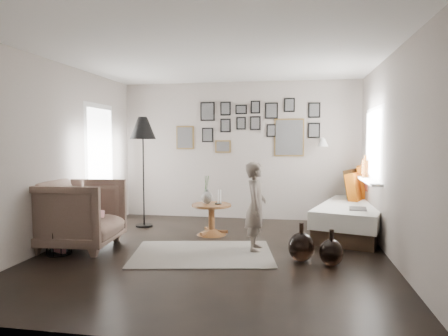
% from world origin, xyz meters
% --- Properties ---
extents(ground, '(4.80, 4.80, 0.00)m').
position_xyz_m(ground, '(0.00, 0.00, 0.00)').
color(ground, black).
rests_on(ground, ground).
extents(wall_back, '(4.50, 0.00, 4.50)m').
position_xyz_m(wall_back, '(0.00, 2.40, 1.30)').
color(wall_back, '#9F948B').
rests_on(wall_back, ground).
extents(wall_front, '(4.50, 0.00, 4.50)m').
position_xyz_m(wall_front, '(0.00, -2.40, 1.30)').
color(wall_front, '#9F948B').
rests_on(wall_front, ground).
extents(wall_left, '(0.00, 4.80, 4.80)m').
position_xyz_m(wall_left, '(-2.25, 0.00, 1.30)').
color(wall_left, '#9F948B').
rests_on(wall_left, ground).
extents(wall_right, '(0.00, 4.80, 4.80)m').
position_xyz_m(wall_right, '(2.25, 0.00, 1.30)').
color(wall_right, '#9F948B').
rests_on(wall_right, ground).
extents(ceiling, '(4.80, 4.80, 0.00)m').
position_xyz_m(ceiling, '(0.00, 0.00, 2.60)').
color(ceiling, white).
rests_on(ceiling, wall_back).
extents(door_left, '(0.00, 2.14, 2.14)m').
position_xyz_m(door_left, '(-2.23, 1.20, 1.05)').
color(door_left, white).
rests_on(door_left, wall_left).
extents(window_right, '(0.15, 1.32, 1.30)m').
position_xyz_m(window_right, '(2.18, 1.34, 0.93)').
color(window_right, white).
rests_on(window_right, wall_right).
extents(gallery_wall, '(2.74, 0.03, 1.08)m').
position_xyz_m(gallery_wall, '(0.29, 2.38, 1.74)').
color(gallery_wall, brown).
rests_on(gallery_wall, wall_back).
extents(wall_sconce, '(0.18, 0.36, 0.16)m').
position_xyz_m(wall_sconce, '(1.55, 2.13, 1.46)').
color(wall_sconce, white).
rests_on(wall_sconce, wall_back).
extents(rug, '(2.01, 1.58, 0.01)m').
position_xyz_m(rug, '(-0.13, -0.10, 0.01)').
color(rug, beige).
rests_on(rug, ground).
extents(pedestal_table, '(0.63, 0.63, 0.49)m').
position_xyz_m(pedestal_table, '(-0.23, 0.98, 0.23)').
color(pedestal_table, brown).
rests_on(pedestal_table, ground).
extents(vase, '(0.18, 0.18, 0.45)m').
position_xyz_m(vase, '(-0.31, 1.00, 0.63)').
color(vase, black).
rests_on(vase, pedestal_table).
extents(candles, '(0.11, 0.11, 0.23)m').
position_xyz_m(candles, '(-0.12, 0.98, 0.60)').
color(candles, black).
rests_on(candles, pedestal_table).
extents(daybed, '(1.52, 2.32, 1.06)m').
position_xyz_m(daybed, '(2.00, 1.55, 0.32)').
color(daybed, black).
rests_on(daybed, ground).
extents(magazine_on_daybed, '(0.28, 0.35, 0.02)m').
position_xyz_m(magazine_on_daybed, '(1.98, 0.89, 0.50)').
color(magazine_on_daybed, black).
rests_on(magazine_on_daybed, daybed).
extents(armchair, '(1.12, 1.09, 0.95)m').
position_xyz_m(armchair, '(-1.88, -0.11, 0.48)').
color(armchair, brown).
rests_on(armchair, ground).
extents(armchair_cushion, '(0.45, 0.46, 0.20)m').
position_xyz_m(armchair_cushion, '(-1.85, -0.06, 0.48)').
color(armchair_cushion, beige).
rests_on(armchair_cushion, armchair).
extents(floor_lamp, '(0.44, 0.44, 1.90)m').
position_xyz_m(floor_lamp, '(-1.52, 1.37, 1.64)').
color(floor_lamp, black).
rests_on(floor_lamp, ground).
extents(magazine_basket, '(0.36, 0.36, 0.38)m').
position_xyz_m(magazine_basket, '(-2.00, -0.44, 0.19)').
color(magazine_basket, black).
rests_on(magazine_basket, ground).
extents(demijohn_large, '(0.32, 0.32, 0.48)m').
position_xyz_m(demijohn_large, '(1.14, -0.21, 0.19)').
color(demijohn_large, black).
rests_on(demijohn_large, ground).
extents(demijohn_small, '(0.28, 0.28, 0.44)m').
position_xyz_m(demijohn_small, '(1.49, -0.33, 0.17)').
color(demijohn_small, black).
rests_on(demijohn_small, ground).
extents(child, '(0.30, 0.45, 1.21)m').
position_xyz_m(child, '(0.54, 0.20, 0.60)').
color(child, '#6B5F54').
rests_on(child, ground).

